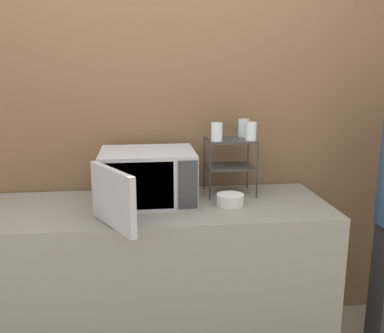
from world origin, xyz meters
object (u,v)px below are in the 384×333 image
object	(u,v)px
microwave	(146,177)
glass_front_right	(251,131)
glass_front_left	(217,132)
glass_back_right	(243,128)
dish_rack	(230,154)
bowl	(230,200)

from	to	relation	value
microwave	glass_front_right	xyz separation A→B (m)	(0.59, 0.05, 0.24)
glass_front_left	glass_back_right	size ratio (longest dim) A/B	1.00
microwave	glass_front_left	xyz separation A→B (m)	(0.40, 0.05, 0.24)
dish_rack	glass_front_right	xyz separation A→B (m)	(0.10, -0.07, 0.15)
glass_front_right	bowl	xyz separation A→B (m)	(-0.14, -0.14, -0.36)
glass_front_right	bowl	bearing A→B (deg)	-135.19
glass_front_left	glass_back_right	bearing A→B (deg)	37.45
glass_front_right	bowl	world-z (taller)	glass_front_right
microwave	glass_front_right	distance (m)	0.64
microwave	glass_front_right	bearing A→B (deg)	4.41
glass_front_left	glass_front_right	world-z (taller)	same
glass_front_left	bowl	xyz separation A→B (m)	(0.06, -0.14, -0.36)
glass_front_left	glass_front_right	size ratio (longest dim) A/B	1.00
glass_back_right	microwave	bearing A→B (deg)	-162.04
microwave	glass_back_right	size ratio (longest dim) A/B	7.33
dish_rack	glass_back_right	world-z (taller)	glass_back_right
microwave	glass_back_right	bearing A→B (deg)	17.96
glass_back_right	glass_front_right	xyz separation A→B (m)	(0.01, -0.14, 0.00)
microwave	glass_front_right	world-z (taller)	glass_front_right
microwave	dish_rack	xyz separation A→B (m)	(0.49, 0.12, 0.09)
dish_rack	glass_front_right	size ratio (longest dim) A/B	3.16
glass_front_left	bowl	size ratio (longest dim) A/B	0.70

